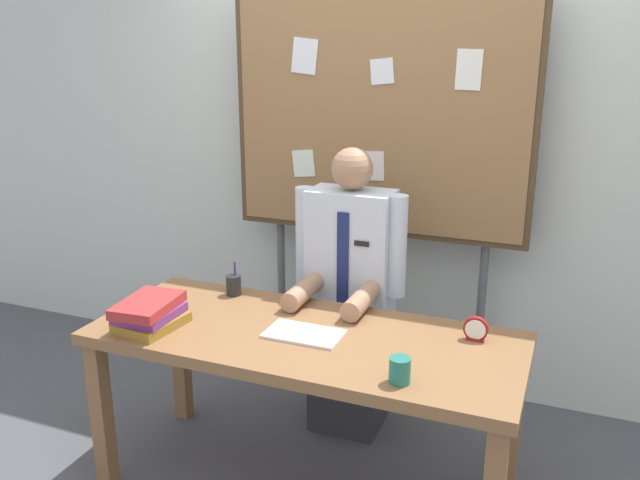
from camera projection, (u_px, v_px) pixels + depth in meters
back_wall at (389, 145)px, 3.53m from camera, size 6.40×0.08×2.70m
desk at (305, 353)px, 2.71m from camera, size 1.76×0.73×0.75m
person at (349, 304)px, 3.20m from camera, size 0.55×0.56×1.43m
bulletin_board at (378, 121)px, 3.31m from camera, size 1.56×0.09×2.13m
book_stack at (150, 313)px, 2.72m from camera, size 0.24×0.31×0.12m
open_notebook at (304, 334)px, 2.66m from camera, size 0.31×0.18×0.01m
desk_clock at (476, 330)px, 2.60m from camera, size 0.10×0.04×0.10m
coffee_mug at (400, 370)px, 2.28m from camera, size 0.08×0.08×0.09m
pen_holder at (234, 285)px, 3.07m from camera, size 0.07×0.07×0.16m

